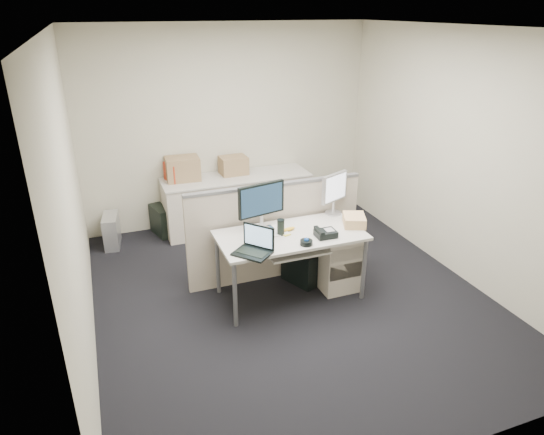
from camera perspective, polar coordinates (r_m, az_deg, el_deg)
name	(u,v)px	position (r m, az deg, el deg)	size (l,w,h in m)	color
floor	(289,295)	(5.32, 2.07, -9.11)	(4.00, 4.50, 0.01)	black
ceiling	(294,27)	(4.48, 2.61, 21.44)	(4.00, 4.50, 0.01)	white
wall_back	(228,127)	(6.78, -5.18, 10.55)	(4.00, 0.02, 2.70)	#B4AE99
wall_front	(443,294)	(2.98, 19.47, -8.53)	(4.00, 0.02, 2.70)	#B4AE99
wall_left	(72,203)	(4.40, -22.51, 1.55)	(0.02, 4.50, 2.70)	#B4AE99
wall_right	(458,156)	(5.77, 21.08, 6.77)	(0.02, 4.50, 2.70)	#B4AE99
desk	(290,240)	(4.99, 2.18, -2.63)	(1.50, 0.75, 0.73)	beige
keyboard_tray	(297,251)	(4.86, 2.99, -3.97)	(0.62, 0.32, 0.02)	beige
drawer_pedestal	(334,258)	(5.40, 7.34, -4.72)	(0.40, 0.55, 0.65)	#B8AE9C
cubicle_partition	(275,232)	(5.41, 0.35, -1.77)	(2.00, 0.06, 1.10)	#AC9E8B
back_counter	(237,202)	(6.78, -4.14, 1.81)	(2.00, 0.60, 0.72)	#B8AE9C
monitor_main	(261,208)	(4.93, -1.25, 1.18)	(0.52, 0.20, 0.52)	black
monitor_small	(334,194)	(5.39, 7.31, 2.73)	(0.38, 0.19, 0.47)	#B7B7BC
laptop	(252,242)	(4.51, -2.37, -2.92)	(0.33, 0.25, 0.25)	black
trackball	(306,243)	(4.74, 4.06, -2.96)	(0.12, 0.12, 0.05)	black
desk_phone	(326,234)	(4.92, 6.34, -1.89)	(0.20, 0.17, 0.07)	black
paper_stack	(275,231)	(5.02, 0.40, -1.54)	(0.21, 0.27, 0.01)	silver
sticky_pad	(286,234)	(4.94, 1.66, -1.98)	(0.07, 0.07, 0.01)	yellow
travel_mug	(281,228)	(4.91, 1.04, -1.21)	(0.07, 0.07, 0.16)	black
banana	(288,229)	(5.01, 1.88, -1.41)	(0.18, 0.04, 0.04)	yellow
cellphone	(270,228)	(5.07, -0.24, -1.22)	(0.06, 0.11, 0.02)	black
manila_folders	(354,220)	(5.21, 9.64, -0.31)	(0.22, 0.28, 0.11)	tan
keyboard	(301,247)	(4.89, 3.42, -3.52)	(0.42, 0.15, 0.02)	black
pc_tower_desk	(299,267)	(5.44, 3.25, -5.88)	(0.17, 0.42, 0.39)	black
pc_tower_spare_dark	(161,221)	(6.74, -12.92, -0.38)	(0.17, 0.42, 0.40)	black
pc_tower_spare_silver	(112,231)	(6.60, -18.35, -1.46)	(0.18, 0.45, 0.42)	#B7B7BC
cardboard_box_left	(183,169)	(6.57, -10.46, 5.60)	(0.44, 0.33, 0.33)	#8D6C4F
cardboard_box_right	(233,166)	(6.72, -4.56, 6.06)	(0.37, 0.28, 0.26)	#8D6C4F
red_binder	(171,173)	(6.53, -11.82, 5.10)	(0.07, 0.28, 0.26)	#9C2A13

